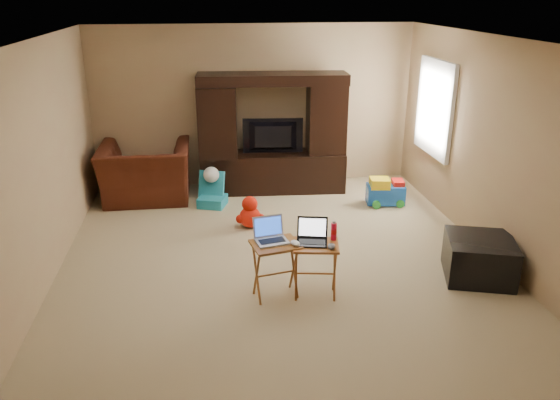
{
  "coord_description": "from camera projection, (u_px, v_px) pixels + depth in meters",
  "views": [
    {
      "loc": [
        -0.77,
        -5.75,
        2.97
      ],
      "look_at": [
        0.0,
        -0.2,
        0.8
      ],
      "focal_mm": 35.0,
      "sensor_mm": 36.0,
      "label": 1
    }
  ],
  "objects": [
    {
      "name": "wall_front",
      "position": [
        335.0,
        276.0,
        3.49
      ],
      "size": [
        5.0,
        0.0,
        5.0
      ],
      "primitive_type": "plane",
      "rotation": [
        -1.57,
        0.0,
        0.0
      ],
      "color": "tan",
      "rests_on": "ground"
    },
    {
      "name": "water_bottle",
      "position": [
        334.0,
        232.0,
        5.52
      ],
      "size": [
        0.06,
        0.06,
        0.18
      ],
      "primitive_type": "cylinder",
      "color": "red",
      "rests_on": "tray_table_right"
    },
    {
      "name": "television",
      "position": [
        273.0,
        137.0,
        8.3
      ],
      "size": [
        0.93,
        0.2,
        0.53
      ],
      "primitive_type": "imported",
      "rotation": [
        0.0,
        0.0,
        3.06
      ],
      "color": "black",
      "rests_on": "entertainment_center"
    },
    {
      "name": "wall_left",
      "position": [
        41.0,
        165.0,
        5.71
      ],
      "size": [
        0.0,
        5.5,
        5.5
      ],
      "primitive_type": "plane",
      "rotation": [
        1.57,
        0.0,
        1.57
      ],
      "color": "tan",
      "rests_on": "ground"
    },
    {
      "name": "laptop_right",
      "position": [
        312.0,
        233.0,
        5.43
      ],
      "size": [
        0.36,
        0.32,
        0.24
      ],
      "primitive_type": "cube",
      "rotation": [
        0.0,
        0.0,
        -0.23
      ],
      "color": "black",
      "rests_on": "tray_table_right"
    },
    {
      "name": "laptop_left",
      "position": [
        272.0,
        232.0,
        5.42
      ],
      "size": [
        0.36,
        0.32,
        0.24
      ],
      "primitive_type": "cube",
      "rotation": [
        0.0,
        0.0,
        0.2
      ],
      "color": "#BCBCC1",
      "rests_on": "tray_table_left"
    },
    {
      "name": "plush_toy",
      "position": [
        250.0,
        212.0,
        7.22
      ],
      "size": [
        0.39,
        0.33,
        0.44
      ],
      "primitive_type": null,
      "color": "red",
      "rests_on": "floor"
    },
    {
      "name": "window_pane",
      "position": [
        436.0,
        108.0,
        7.73
      ],
      "size": [
        0.0,
        1.2,
        1.2
      ],
      "primitive_type": "plane",
      "rotation": [
        1.57,
        0.0,
        -1.57
      ],
      "color": "white",
      "rests_on": "ground"
    },
    {
      "name": "tray_table_right",
      "position": [
        315.0,
        270.0,
        5.56
      ],
      "size": [
        0.51,
        0.43,
        0.59
      ],
      "primitive_type": "cube",
      "rotation": [
        0.0,
        0.0,
        -0.17
      ],
      "color": "#AC5829",
      "rests_on": "floor"
    },
    {
      "name": "entertainment_center",
      "position": [
        273.0,
        134.0,
        8.33
      ],
      "size": [
        2.26,
        0.71,
        1.82
      ],
      "primitive_type": "cube",
      "rotation": [
        0.0,
        0.0,
        -0.07
      ],
      "color": "black",
      "rests_on": "floor"
    },
    {
      "name": "ceiling",
      "position": [
        277.0,
        38.0,
        5.58
      ],
      "size": [
        5.5,
        5.5,
        0.0
      ],
      "primitive_type": "plane",
      "rotation": [
        3.14,
        0.0,
        0.0
      ],
      "color": "silver",
      "rests_on": "ground"
    },
    {
      "name": "mouse_left",
      "position": [
        295.0,
        243.0,
        5.39
      ],
      "size": [
        0.12,
        0.14,
        0.05
      ],
      "primitive_type": "ellipsoid",
      "rotation": [
        0.0,
        0.0,
        0.41
      ],
      "color": "white",
      "rests_on": "tray_table_left"
    },
    {
      "name": "mouse_right",
      "position": [
        331.0,
        246.0,
        5.35
      ],
      "size": [
        0.1,
        0.13,
        0.05
      ],
      "primitive_type": "ellipsoid",
      "rotation": [
        0.0,
        0.0,
        -0.25
      ],
      "color": "#39393E",
      "rests_on": "tray_table_right"
    },
    {
      "name": "wall_back",
      "position": [
        254.0,
        106.0,
        8.57
      ],
      "size": [
        5.0,
        0.0,
        5.0
      ],
      "primitive_type": "plane",
      "rotation": [
        1.57,
        0.0,
        0.0
      ],
      "color": "tan",
      "rests_on": "ground"
    },
    {
      "name": "ottoman",
      "position": [
        479.0,
        258.0,
        5.96
      ],
      "size": [
        0.88,
        0.88,
        0.45
      ],
      "primitive_type": "cube",
      "rotation": [
        0.0,
        0.0,
        -0.3
      ],
      "color": "black",
      "rests_on": "floor"
    },
    {
      "name": "window_frame",
      "position": [
        435.0,
        108.0,
        7.73
      ],
      "size": [
        0.06,
        1.14,
        1.34
      ],
      "primitive_type": "cube",
      "color": "white",
      "rests_on": "ground"
    },
    {
      "name": "child_rocker",
      "position": [
        212.0,
        190.0,
        7.92
      ],
      "size": [
        0.49,
        0.53,
        0.5
      ],
      "primitive_type": null,
      "rotation": [
        0.0,
        0.0,
        -0.33
      ],
      "color": "teal",
      "rests_on": "floor"
    },
    {
      "name": "tray_table_left",
      "position": [
        275.0,
        270.0,
        5.55
      ],
      "size": [
        0.53,
        0.46,
        0.6
      ],
      "primitive_type": "cube",
      "rotation": [
        0.0,
        0.0,
        0.21
      ],
      "color": "#A56928",
      "rests_on": "floor"
    },
    {
      "name": "push_toy",
      "position": [
        386.0,
        191.0,
        8.0
      ],
      "size": [
        0.61,
        0.47,
        0.42
      ],
      "primitive_type": null,
      "rotation": [
        0.0,
        0.0,
        -0.14
      ],
      "color": "blue",
      "rests_on": "floor"
    },
    {
      "name": "recliner",
      "position": [
        146.0,
        173.0,
        8.1
      ],
      "size": [
        1.3,
        1.14,
        0.84
      ],
      "primitive_type": "imported",
      "rotation": [
        0.0,
        0.0,
        3.14
      ],
      "color": "#4B1D10",
      "rests_on": "floor"
    },
    {
      "name": "wall_right",
      "position": [
        490.0,
        147.0,
        6.35
      ],
      "size": [
        0.0,
        5.5,
        5.5
      ],
      "primitive_type": "plane",
      "rotation": [
        1.57,
        0.0,
        -1.57
      ],
      "color": "tan",
      "rests_on": "ground"
    },
    {
      "name": "floor",
      "position": [
        278.0,
        257.0,
        6.48
      ],
      "size": [
        5.5,
        5.5,
        0.0
      ],
      "primitive_type": "plane",
      "color": "#C1B186",
      "rests_on": "ground"
    }
  ]
}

